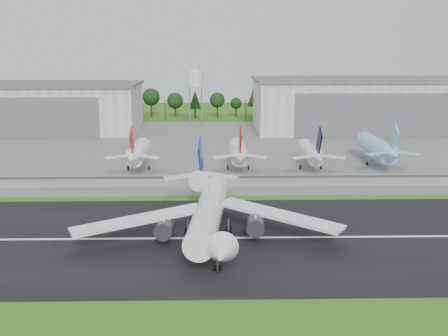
{
  "coord_description": "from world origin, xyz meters",
  "views": [
    {
      "loc": [
        3.0,
        -105.4,
        41.16
      ],
      "look_at": [
        6.35,
        40.0,
        9.0
      ],
      "focal_mm": 45.0,
      "sensor_mm": 36.0,
      "label": 1
    }
  ],
  "objects_px": {
    "parked_jet_red_a": "(138,153)",
    "parked_jet_red_b": "(238,152)",
    "main_airliner": "(209,217)",
    "parked_jet_skyblue": "(379,148)",
    "parked_jet_navy": "(312,153)"
  },
  "relations": [
    {
      "from": "parked_jet_red_a",
      "to": "parked_jet_red_b",
      "type": "height_order",
      "value": "parked_jet_red_a"
    },
    {
      "from": "parked_jet_red_a",
      "to": "parked_jet_red_b",
      "type": "xyz_separation_m",
      "value": [
        33.3,
        -0.0,
        -0.0
      ]
    },
    {
      "from": "parked_jet_navy",
      "to": "parked_jet_skyblue",
      "type": "bearing_deg",
      "value": 11.99
    },
    {
      "from": "parked_jet_red_a",
      "to": "main_airliner",
      "type": "bearing_deg",
      "value": -70.41
    },
    {
      "from": "parked_jet_navy",
      "to": "parked_jet_skyblue",
      "type": "relative_size",
      "value": 0.84
    },
    {
      "from": "main_airliner",
      "to": "parked_jet_skyblue",
      "type": "relative_size",
      "value": 1.59
    },
    {
      "from": "main_airliner",
      "to": "parked_jet_red_a",
      "type": "distance_m",
      "value": 71.12
    },
    {
      "from": "main_airliner",
      "to": "parked_jet_red_b",
      "type": "distance_m",
      "value": 67.67
    },
    {
      "from": "parked_jet_red_a",
      "to": "parked_jet_navy",
      "type": "distance_m",
      "value": 57.7
    },
    {
      "from": "parked_jet_red_b",
      "to": "parked_jet_red_a",
      "type": "bearing_deg",
      "value": 180.0
    },
    {
      "from": "main_airliner",
      "to": "parked_jet_red_a",
      "type": "relative_size",
      "value": 1.89
    },
    {
      "from": "parked_jet_skyblue",
      "to": "parked_jet_navy",
      "type": "bearing_deg",
      "value": -168.01
    },
    {
      "from": "parked_jet_red_b",
      "to": "parked_jet_skyblue",
      "type": "relative_size",
      "value": 0.84
    },
    {
      "from": "parked_jet_navy",
      "to": "parked_jet_skyblue",
      "type": "distance_m",
      "value": 24.55
    },
    {
      "from": "parked_jet_red_a",
      "to": "parked_jet_red_b",
      "type": "distance_m",
      "value": 33.3
    }
  ]
}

